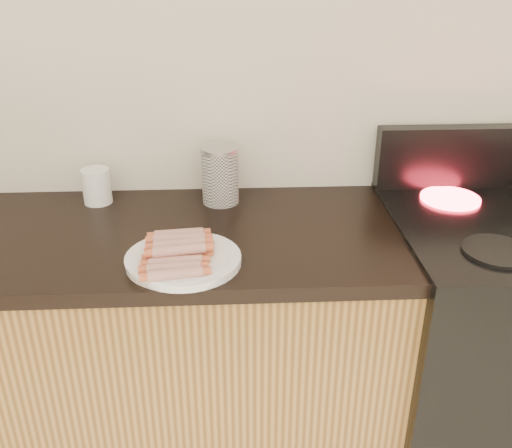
{
  "coord_description": "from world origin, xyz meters",
  "views": [
    {
      "loc": [
        -0.07,
        0.26,
        1.62
      ],
      "look_at": [
        -0.0,
        1.62,
        0.95
      ],
      "focal_mm": 40.0,
      "sensor_mm": 36.0,
      "label": 1
    }
  ],
  "objects_px": {
    "canister": "(220,175)",
    "side_plate": "(186,260)",
    "main_plate": "(178,261)",
    "mug": "(97,186)",
    "stove": "(500,351)"
  },
  "relations": [
    {
      "from": "canister",
      "to": "side_plate",
      "type": "bearing_deg",
      "value": -102.73
    },
    {
      "from": "stove",
      "to": "mug",
      "type": "height_order",
      "value": "mug"
    },
    {
      "from": "side_plate",
      "to": "mug",
      "type": "relative_size",
      "value": 2.57
    },
    {
      "from": "mug",
      "to": "side_plate",
      "type": "bearing_deg",
      "value": -53.38
    },
    {
      "from": "stove",
      "to": "side_plate",
      "type": "relative_size",
      "value": 3.26
    },
    {
      "from": "stove",
      "to": "canister",
      "type": "bearing_deg",
      "value": 166.23
    },
    {
      "from": "main_plate",
      "to": "canister",
      "type": "height_order",
      "value": "canister"
    },
    {
      "from": "stove",
      "to": "main_plate",
      "type": "height_order",
      "value": "main_plate"
    },
    {
      "from": "main_plate",
      "to": "stove",
      "type": "bearing_deg",
      "value": 9.5
    },
    {
      "from": "main_plate",
      "to": "mug",
      "type": "relative_size",
      "value": 2.39
    },
    {
      "from": "main_plate",
      "to": "canister",
      "type": "distance_m",
      "value": 0.4
    },
    {
      "from": "main_plate",
      "to": "side_plate",
      "type": "distance_m",
      "value": 0.02
    },
    {
      "from": "stove",
      "to": "side_plate",
      "type": "xyz_separation_m",
      "value": [
        -0.97,
        -0.17,
        0.45
      ]
    },
    {
      "from": "main_plate",
      "to": "side_plate",
      "type": "height_order",
      "value": "side_plate"
    },
    {
      "from": "stove",
      "to": "mug",
      "type": "xyz_separation_m",
      "value": [
        -1.26,
        0.23,
        0.5
      ]
    }
  ]
}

